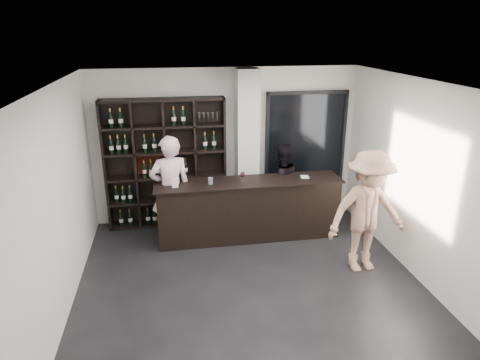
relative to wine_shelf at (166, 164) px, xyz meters
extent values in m
cube|color=black|center=(1.15, -2.57, -1.20)|extent=(5.00, 5.50, 0.01)
cube|color=silver|center=(1.50, -0.10, 0.25)|extent=(0.40, 0.40, 2.90)
cube|color=black|center=(2.70, 0.12, 0.20)|extent=(1.60, 0.08, 2.10)
cube|color=black|center=(2.70, 0.12, 0.20)|extent=(1.48, 0.02, 1.98)
cube|color=black|center=(1.40, -0.82, -0.68)|extent=(3.17, 0.59, 1.04)
cube|color=black|center=(1.40, -0.82, -0.14)|extent=(3.25, 0.67, 0.03)
imported|color=beige|center=(0.06, -0.72, -0.25)|extent=(0.76, 0.56, 1.91)
imported|color=black|center=(2.10, -0.34, -0.41)|extent=(0.89, 0.76, 1.58)
imported|color=tan|center=(2.95, -2.17, -0.24)|extent=(1.29, 0.81, 1.92)
cylinder|color=silver|center=(0.73, -0.85, -0.07)|extent=(0.11, 0.11, 0.11)
cube|color=white|center=(2.41, -0.79, -0.12)|extent=(0.14, 0.14, 0.02)
cube|color=white|center=(0.14, -0.91, -0.05)|extent=(0.11, 0.06, 0.16)
camera|label=1|loc=(0.09, -7.62, 2.37)|focal=32.00mm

